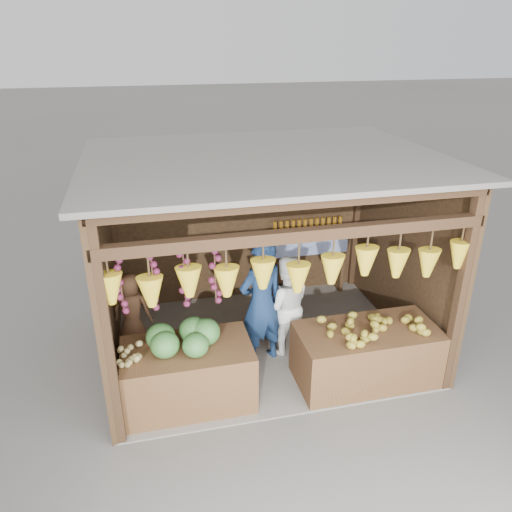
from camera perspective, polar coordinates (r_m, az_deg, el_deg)
The scene contains 12 objects.
ground at distance 7.15m, azimuth 0.87°, elevation -9.95°, with size 80.00×80.00×0.00m, color #514F49.
stall_structure at distance 6.33m, azimuth 0.77°, elevation 2.41°, with size 4.30×3.30×2.66m.
back_shelf at distance 8.10m, azimuth 5.90°, elevation 1.20°, with size 1.25×0.32×1.32m.
counter_left at distance 6.00m, azimuth -7.75°, elevation -13.32°, with size 1.48×0.85×0.75m, color #522E1B.
counter_right at distance 6.44m, azimuth 12.44°, elevation -10.97°, with size 1.72×0.85×0.73m, color #472C17.
stool at distance 6.89m, azimuth -13.50°, elevation -10.80°, with size 0.30×0.30×0.28m, color black.
man_standing at distance 6.38m, azimuth 0.61°, elevation -5.41°, with size 0.63×0.41×1.72m, color navy.
woman_standing at distance 6.65m, azimuth 3.35°, elevation -5.64°, with size 0.69×0.54×1.42m, color white.
vendor_seated at distance 6.54m, azimuth -14.04°, elevation -6.11°, with size 0.50×0.33×1.02m, color brown.
melon_pile at distance 5.70m, azimuth -8.21°, elevation -9.02°, with size 1.00×0.50×0.32m, color #16541B, non-canonical shape.
tanfruit_pile at distance 5.70m, azimuth -14.20°, elevation -10.75°, with size 0.34×0.40×0.13m, color tan, non-canonical shape.
mango_pile at distance 6.14m, azimuth 13.19°, elevation -7.66°, with size 1.40×0.64×0.22m, color #B86E18, non-canonical shape.
Camera 1 is at (-1.47, -5.75, 3.99)m, focal length 35.00 mm.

